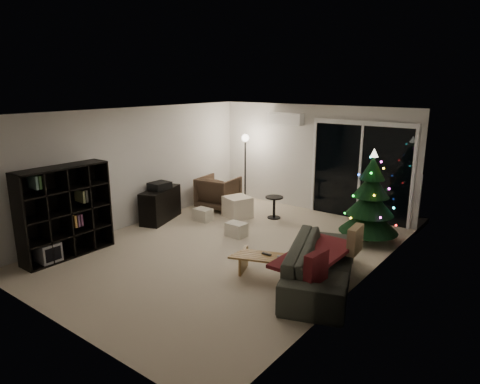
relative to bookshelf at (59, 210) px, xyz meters
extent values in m
plane|color=beige|center=(2.25, 1.91, -0.81)|extent=(6.50, 6.50, 0.00)
plane|color=white|center=(2.25, 1.91, 1.69)|extent=(6.50, 6.50, 0.00)
cube|color=silver|center=(2.25, 5.16, 0.44)|extent=(5.00, 0.02, 2.50)
cube|color=silver|center=(2.25, -1.34, 0.44)|extent=(5.00, 0.02, 2.50)
cube|color=silver|center=(-0.25, 1.91, 0.44)|extent=(0.02, 6.50, 2.50)
cube|color=silver|center=(4.75, 1.91, 0.44)|extent=(0.02, 6.50, 2.50)
cube|color=black|center=(3.45, 5.14, 0.24)|extent=(2.20, 0.02, 2.10)
cube|color=white|center=(1.55, 5.04, 1.34)|extent=(0.90, 0.22, 0.28)
cube|color=#3F3833|center=(3.45, 5.66, -0.86)|extent=(2.60, 1.00, 0.10)
cube|color=white|center=(3.45, 6.06, -0.31)|extent=(2.20, 0.06, 1.00)
cube|color=black|center=(0.00, 2.37, -0.45)|extent=(0.78, 1.22, 0.72)
cube|color=black|center=(0.00, 2.37, -0.01)|extent=(0.36, 0.43, 0.15)
imported|color=#483A28|center=(0.44, 3.84, -0.41)|extent=(0.98, 1.00, 0.80)
cube|color=#F5DFBE|center=(1.23, 3.57, -0.57)|extent=(0.68, 0.68, 0.48)
cube|color=#F7EBCE|center=(0.77, 2.92, -0.67)|extent=(0.39, 0.30, 0.27)
cube|color=#F7EBCE|center=(1.97, 2.59, -0.67)|extent=(0.40, 0.30, 0.27)
cylinder|color=black|center=(1.93, 4.03, -0.56)|extent=(0.42, 0.42, 0.50)
cylinder|color=black|center=(0.69, 4.59, 0.04)|extent=(0.27, 0.27, 1.70)
imported|color=#393C34|center=(4.30, 1.66, -0.48)|extent=(1.60, 2.42, 0.66)
cube|color=#5D1513|center=(4.20, 1.66, -0.33)|extent=(0.70, 1.63, 0.05)
cube|color=#80664F|center=(4.55, 2.31, -0.21)|extent=(0.17, 0.44, 0.43)
cube|color=#5D1513|center=(4.55, 1.01, -0.21)|extent=(0.16, 0.44, 0.43)
cube|color=black|center=(3.52, 1.36, -0.40)|extent=(0.16, 0.05, 0.02)
cube|color=slate|center=(3.77, 1.41, -0.40)|extent=(0.15, 0.09, 0.02)
cone|color=black|center=(4.17, 3.91, 0.10)|extent=(1.13, 1.13, 1.81)
camera|label=1|loc=(6.95, -3.80, 2.19)|focal=32.00mm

